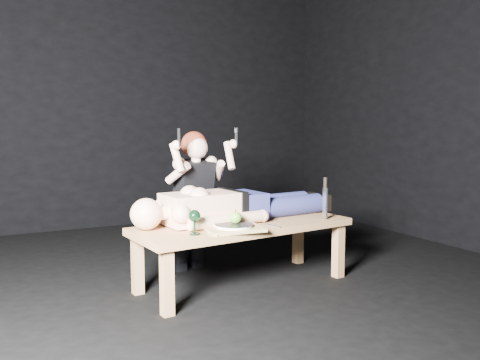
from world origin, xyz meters
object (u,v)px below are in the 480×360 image
(goblet, at_px, (195,222))
(serving_tray, at_px, (234,229))
(table, at_px, (243,254))
(kneeling_woman, at_px, (189,199))
(lying_man, at_px, (239,201))
(carving_knife, at_px, (325,198))

(goblet, bearing_deg, serving_tray, 0.64)
(table, distance_m, kneeling_woman, 0.67)
(lying_man, xyz_separation_m, goblet, (-0.48, -0.34, -0.05))
(lying_man, height_order, carving_knife, carving_knife)
(table, height_order, lying_man, lying_man)
(kneeling_woman, bearing_deg, carving_knife, -49.38)
(serving_tray, relative_size, carving_knife, 1.20)
(table, distance_m, lying_man, 0.39)
(goblet, height_order, carving_knife, carving_knife)
(serving_tray, xyz_separation_m, goblet, (-0.28, -0.00, 0.07))
(goblet, relative_size, carving_knife, 0.51)
(lying_man, xyz_separation_m, serving_tray, (-0.21, -0.33, -0.12))
(serving_tray, height_order, carving_knife, carving_knife)
(kneeling_woman, relative_size, goblet, 7.08)
(carving_knife, bearing_deg, table, 160.07)
(lying_man, distance_m, serving_tray, 0.41)
(lying_man, relative_size, kneeling_woman, 1.40)
(carving_knife, bearing_deg, kneeling_woman, 133.04)
(table, bearing_deg, lying_man, 70.10)
(goblet, bearing_deg, lying_man, 34.76)
(table, distance_m, carving_knife, 0.72)
(goblet, bearing_deg, carving_knife, 2.69)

